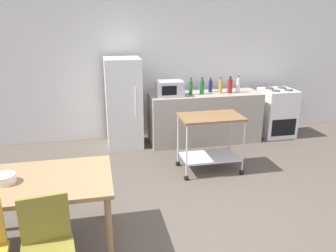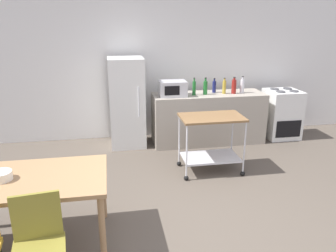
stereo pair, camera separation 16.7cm
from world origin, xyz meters
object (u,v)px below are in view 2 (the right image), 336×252
at_px(bottle_sparkling_water, 234,86).
at_px(kitchen_cart, 211,135).
at_px(bottle_olive_oil, 194,88).
at_px(bottle_soy_sauce, 214,87).
at_px(bottle_sesame_oil, 224,87).
at_px(fruit_bowl, 1,176).
at_px(microwave, 173,89).
at_px(bottle_soda, 205,87).
at_px(refrigerator, 127,103).
at_px(chair_olive, 38,243).
at_px(dining_table, 27,185).
at_px(bottle_hot_sauce, 242,86).
at_px(stove_oven, 282,114).

bearing_deg(bottle_sparkling_water, kitchen_cart, -122.97).
xyz_separation_m(bottle_olive_oil, bottle_soy_sauce, (0.41, 0.14, -0.02)).
xyz_separation_m(kitchen_cart, bottle_sesame_oil, (0.58, 1.19, 0.45)).
bearing_deg(fruit_bowl, microwave, 50.20).
xyz_separation_m(bottle_soy_sauce, fruit_bowl, (-2.89, -2.67, -0.22)).
bearing_deg(bottle_soda, fruit_bowl, -136.60).
distance_m(microwave, bottle_olive_oil, 0.38).
xyz_separation_m(refrigerator, microwave, (0.78, -0.16, 0.25)).
height_order(chair_olive, kitchen_cart, chair_olive).
bearing_deg(kitchen_cart, microwave, 106.97).
bearing_deg(chair_olive, bottle_soy_sauce, 46.43).
xyz_separation_m(microwave, bottle_sesame_oil, (0.94, 0.03, -0.01)).
height_order(dining_table, kitchen_cart, kitchen_cart).
bearing_deg(bottle_hot_sauce, bottle_soy_sauce, 166.19).
relative_size(bottle_soda, bottle_sparkling_water, 1.01).
relative_size(bottle_soy_sauce, bottle_sparkling_water, 0.88).
xyz_separation_m(stove_oven, bottle_soda, (-1.53, -0.06, 0.57)).
xyz_separation_m(bottle_sesame_oil, fruit_bowl, (-3.04, -2.55, -0.23)).
bearing_deg(bottle_hot_sauce, microwave, -178.87).
xyz_separation_m(bottle_soy_sauce, bottle_hot_sauce, (0.48, -0.12, 0.02)).
distance_m(kitchen_cart, bottle_soy_sauce, 1.44).
bearing_deg(refrigerator, bottle_hot_sauce, -3.75).
bearing_deg(fruit_bowl, stove_oven, 31.65).
relative_size(dining_table, bottle_olive_oil, 4.97).
xyz_separation_m(kitchen_cart, fruit_bowl, (-2.46, -1.37, 0.22)).
bearing_deg(bottle_soda, stove_oven, 2.15).
relative_size(refrigerator, fruit_bowl, 7.70).
distance_m(stove_oven, bottle_hot_sauce, 1.03).
xyz_separation_m(chair_olive, bottle_sesame_oil, (2.61, 3.26, 0.50)).
relative_size(refrigerator, bottle_hot_sauce, 5.16).
bearing_deg(stove_oven, dining_table, -147.03).
bearing_deg(bottle_olive_oil, kitchen_cart, -91.42).
height_order(bottle_olive_oil, bottle_soda, bottle_olive_oil).
distance_m(dining_table, bottle_soy_sauce, 3.79).
bearing_deg(kitchen_cart, stove_oven, 34.99).
height_order(chair_olive, bottle_soy_sauce, bottle_soy_sauce).
distance_m(kitchen_cart, bottle_sesame_oil, 1.39).
bearing_deg(bottle_soy_sauce, bottle_sparkling_water, -23.70).
bearing_deg(bottle_soda, kitchen_cart, -101.28).
distance_m(dining_table, bottle_sparkling_water, 3.94).
height_order(dining_table, chair_olive, chair_olive).
distance_m(bottle_sparkling_water, fruit_bowl, 4.10).
height_order(microwave, bottle_soy_sauce, microwave).
relative_size(dining_table, bottle_sparkling_water, 5.11).
bearing_deg(bottle_hot_sauce, dining_table, -141.12).
bearing_deg(bottle_sesame_oil, stove_oven, 2.47).
bearing_deg(bottle_sesame_oil, fruit_bowl, -139.98).
height_order(bottle_sesame_oil, bottle_hot_sauce, bottle_hot_sauce).
bearing_deg(stove_oven, bottle_sesame_oil, -177.53).
bearing_deg(bottle_sesame_oil, chair_olive, -128.77).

